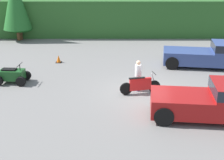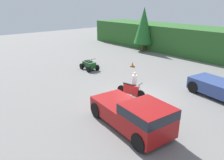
{
  "view_description": "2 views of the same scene",
  "coord_description": "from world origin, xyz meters",
  "px_view_note": "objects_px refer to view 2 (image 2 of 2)",
  "views": [
    {
      "loc": [
        -1.92,
        -16.13,
        6.83
      ],
      "look_at": [
        -1.97,
        -0.6,
        0.95
      ],
      "focal_mm": 50.0,
      "sensor_mm": 36.0,
      "label": 1
    },
    {
      "loc": [
        9.78,
        -10.62,
        6.45
      ],
      "look_at": [
        -1.97,
        -0.6,
        0.95
      ],
      "focal_mm": 35.0,
      "sensor_mm": 36.0,
      "label": 2
    }
  ],
  "objects_px": {
    "pickup_truck_red": "(135,114)",
    "dirt_bike": "(131,91)",
    "rider_person": "(134,83)",
    "quad_atv": "(89,65)",
    "traffic_cone": "(132,64)"
  },
  "relations": [
    {
      "from": "quad_atv",
      "to": "rider_person",
      "type": "distance_m",
      "value": 7.57
    },
    {
      "from": "dirt_bike",
      "to": "quad_atv",
      "type": "distance_m",
      "value": 7.74
    },
    {
      "from": "traffic_cone",
      "to": "quad_atv",
      "type": "bearing_deg",
      "value": -117.48
    },
    {
      "from": "traffic_cone",
      "to": "dirt_bike",
      "type": "bearing_deg",
      "value": -46.41
    },
    {
      "from": "pickup_truck_red",
      "to": "rider_person",
      "type": "relative_size",
      "value": 2.95
    },
    {
      "from": "pickup_truck_red",
      "to": "quad_atv",
      "type": "distance_m",
      "value": 11.72
    },
    {
      "from": "quad_atv",
      "to": "rider_person",
      "type": "xyz_separation_m",
      "value": [
        7.46,
        -1.2,
        0.5
      ]
    },
    {
      "from": "rider_person",
      "to": "dirt_bike",
      "type": "bearing_deg",
      "value": -87.5
    },
    {
      "from": "quad_atv",
      "to": "dirt_bike",
      "type": "bearing_deg",
      "value": -8.42
    },
    {
      "from": "pickup_truck_red",
      "to": "dirt_bike",
      "type": "bearing_deg",
      "value": 143.75
    },
    {
      "from": "pickup_truck_red",
      "to": "dirt_bike",
      "type": "relative_size",
      "value": 2.28
    },
    {
      "from": "rider_person",
      "to": "quad_atv",
      "type": "bearing_deg",
      "value": 160.6
    },
    {
      "from": "pickup_truck_red",
      "to": "traffic_cone",
      "type": "height_order",
      "value": "pickup_truck_red"
    },
    {
      "from": "pickup_truck_red",
      "to": "dirt_bike",
      "type": "height_order",
      "value": "pickup_truck_red"
    },
    {
      "from": "traffic_cone",
      "to": "rider_person",
      "type": "bearing_deg",
      "value": -44.65
    }
  ]
}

